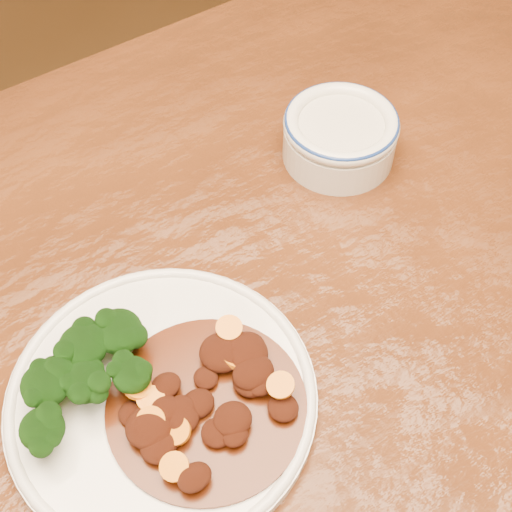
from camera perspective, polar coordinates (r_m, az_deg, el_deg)
dining_table at (r=0.80m, az=-1.21°, el=-7.05°), size 1.53×0.96×0.75m
dinner_plate at (r=0.67m, az=-7.55°, el=-11.11°), size 0.29×0.29×0.02m
broccoli_florets at (r=0.66m, az=-13.58°, el=-8.84°), size 0.14×0.09×0.05m
mince_stew at (r=0.65m, az=-3.71°, el=-11.25°), size 0.18×0.18×0.03m
dip_bowl at (r=0.84m, az=6.74°, el=9.61°), size 0.13×0.13×0.06m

